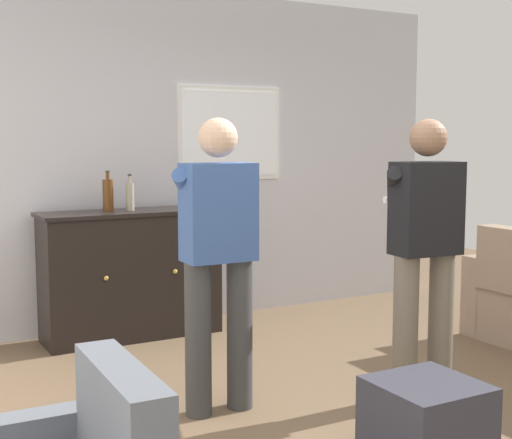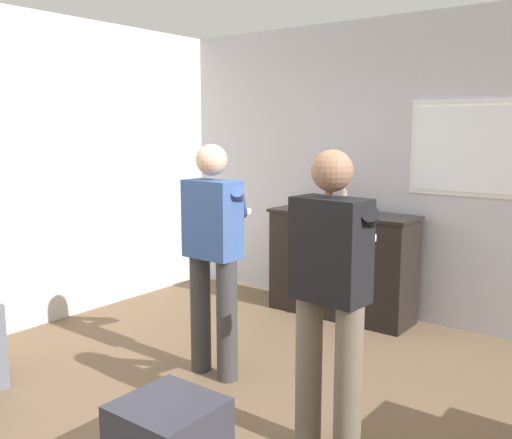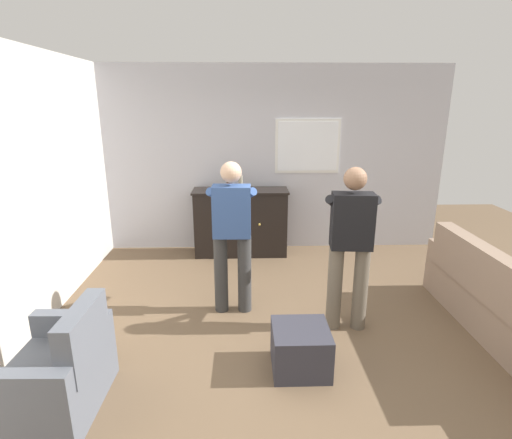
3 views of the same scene
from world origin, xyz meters
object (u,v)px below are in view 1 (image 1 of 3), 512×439
at_px(person_standing_right, 424,244).
at_px(ottoman, 426,421).
at_px(person_standing_left, 218,250).
at_px(sideboard_cabinet, 131,274).
at_px(bottle_wine_green, 130,196).
at_px(bottle_liquor_amber, 108,195).

bearing_deg(person_standing_right, ottoman, -130.12).
bearing_deg(ottoman, person_standing_left, 119.94).
bearing_deg(sideboard_cabinet, bottle_wine_green, 64.94).
height_order(bottle_wine_green, person_standing_left, person_standing_left).
distance_m(bottle_wine_green, ottoman, 3.00).
distance_m(sideboard_cabinet, person_standing_right, 2.43).
bearing_deg(person_standing_right, bottle_wine_green, 117.09).
distance_m(bottle_liquor_amber, person_standing_right, 2.51).
xyz_separation_m(bottle_wine_green, ottoman, (0.53, -2.81, -0.93)).
xyz_separation_m(bottle_wine_green, person_standing_right, (1.09, -2.14, -0.18)).
bearing_deg(bottle_liquor_amber, ottoman, -76.19).
bearing_deg(ottoman, sideboard_cabinet, 100.78).
height_order(ottoman, person_standing_right, person_standing_right).
height_order(sideboard_cabinet, bottle_liquor_amber, bottle_liquor_amber).
bearing_deg(sideboard_cabinet, ottoman, -79.22).
bearing_deg(person_standing_right, sideboard_cabinet, 117.30).
height_order(bottle_wine_green, ottoman, bottle_wine_green).
distance_m(bottle_wine_green, person_standing_right, 2.41).
xyz_separation_m(sideboard_cabinet, bottle_wine_green, (0.00, 0.01, 0.62)).
bearing_deg(sideboard_cabinet, bottle_liquor_amber, 167.91).
distance_m(bottle_liquor_amber, ottoman, 3.06).
xyz_separation_m(sideboard_cabinet, bottle_liquor_amber, (-0.16, 0.04, 0.63)).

